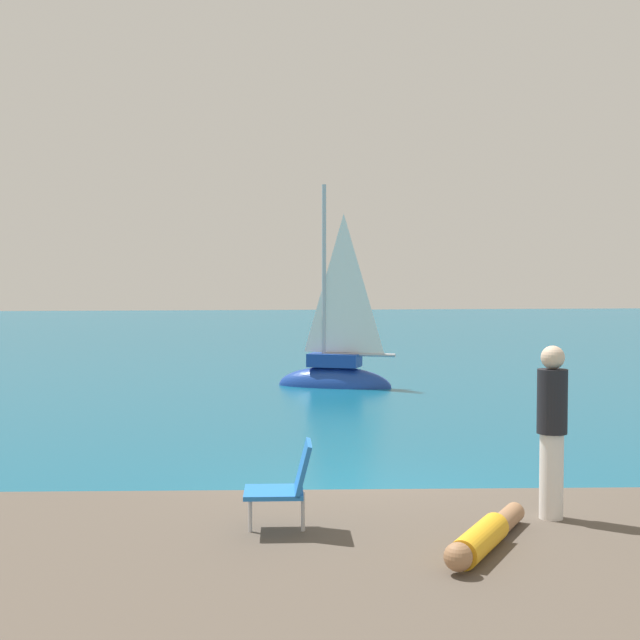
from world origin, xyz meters
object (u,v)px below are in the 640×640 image
at_px(person_standing, 552,427).
at_px(sailboat_near, 335,375).
at_px(beach_chair, 287,482).
at_px(person_sunbather, 484,537).

bearing_deg(person_standing, sailboat_near, 143.90).
bearing_deg(beach_chair, person_sunbather, 159.21).
xyz_separation_m(sailboat_near, person_sunbather, (-1.25, -16.53, 0.43)).
distance_m(sailboat_near, person_standing, 15.73).
bearing_deg(sailboat_near, beach_chair, 103.39).
xyz_separation_m(sailboat_near, beach_chair, (-2.81, -15.77, 0.76)).
bearing_deg(person_sunbather, person_standing, -12.51).
xyz_separation_m(person_sunbather, beach_chair, (-1.56, 0.76, 0.33)).
distance_m(person_sunbather, person_standing, 1.46).
bearing_deg(person_standing, beach_chair, -122.78).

